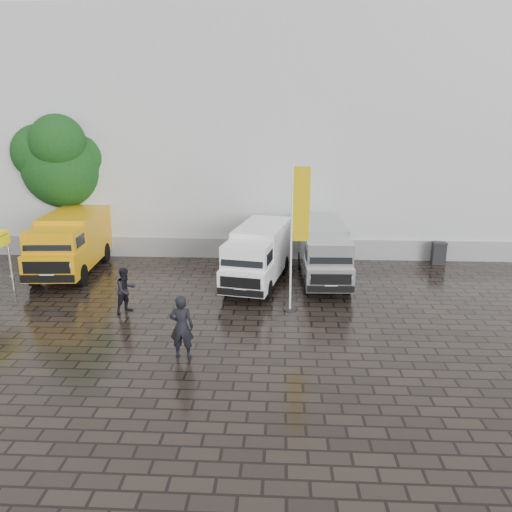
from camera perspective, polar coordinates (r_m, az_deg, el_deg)
The scene contains 11 objects.
ground at distance 17.85m, azimuth 0.26°, elevation -7.38°, with size 120.00×120.00×0.00m, color black.
exhibition_hall at distance 32.41m, azimuth 5.28°, elevation 14.03°, with size 44.00×16.00×12.00m, color silver.
hall_plinth at distance 25.23m, azimuth 5.65°, elevation 0.79°, with size 44.00×0.15×1.00m, color gray.
van_yellow at distance 24.23m, azimuth -20.40°, elevation 1.25°, with size 2.22×5.77×2.66m, color orange, non-canonical shape.
van_white at distance 21.29m, azimuth 0.24°, elevation -0.02°, with size 1.86×5.58×2.42m, color white, non-canonical shape.
van_silver at distance 21.95m, azimuth 7.69°, elevation 0.33°, with size 1.86×5.59×2.42m, color #ACADB1, non-canonical shape.
flagpole at distance 17.91m, azimuth 4.68°, elevation 3.21°, with size 0.88×0.50×5.55m.
tree at distance 27.47m, azimuth -21.22°, elevation 10.00°, with size 4.09×4.16×7.35m.
wheelie_bin at distance 25.86m, azimuth 20.15°, elevation 0.34°, with size 0.65×0.65×1.08m, color black.
person_front at distance 15.11m, azimuth -8.49°, elevation -7.99°, with size 0.72×0.47×1.97m, color black.
person_tent at distance 18.92m, azimuth -14.66°, elevation -3.79°, with size 0.83×0.64×1.70m, color black.
Camera 1 is at (0.76, -16.37, 7.09)m, focal length 35.00 mm.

